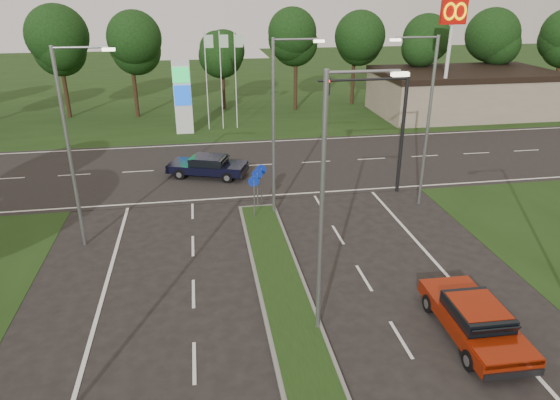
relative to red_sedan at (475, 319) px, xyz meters
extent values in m
cube|color=black|center=(-6.00, 50.20, -0.72)|extent=(160.00, 50.00, 0.02)
cube|color=black|center=(-6.00, 19.20, -0.72)|extent=(160.00, 12.00, 0.02)
cube|color=slate|center=(-6.00, -0.80, -0.66)|extent=(2.00, 26.00, 0.12)
cube|color=gray|center=(16.00, 31.20, 1.28)|extent=(16.00, 9.00, 4.00)
cylinder|color=gray|center=(-5.20, 1.20, 3.78)|extent=(0.16, 0.16, 9.00)
cylinder|color=gray|center=(-4.10, 1.20, 8.18)|extent=(2.20, 0.10, 0.10)
cube|color=#FFF2CC|center=(-3.00, 1.20, 8.08)|extent=(0.50, 0.22, 0.12)
cylinder|color=gray|center=(-5.20, 11.20, 3.78)|extent=(0.16, 0.16, 9.00)
cylinder|color=gray|center=(-4.10, 11.20, 8.18)|extent=(2.20, 0.10, 0.10)
cube|color=#FFF2CC|center=(-3.00, 11.20, 8.08)|extent=(0.50, 0.22, 0.12)
cylinder|color=gray|center=(-14.50, 9.20, 3.78)|extent=(0.16, 0.16, 9.00)
cylinder|color=gray|center=(-13.40, 9.20, 8.18)|extent=(2.20, 0.10, 0.10)
cube|color=#FFF2CC|center=(-12.30, 9.20, 8.08)|extent=(0.50, 0.22, 0.12)
cylinder|color=gray|center=(3.00, 11.20, 3.78)|extent=(0.16, 0.16, 9.00)
cylinder|color=gray|center=(1.90, 11.20, 8.18)|extent=(2.20, 0.10, 0.10)
cube|color=#FFF2CC|center=(0.80, 11.20, 8.08)|extent=(0.50, 0.22, 0.12)
cylinder|color=black|center=(2.50, 13.20, 2.78)|extent=(0.20, 0.20, 7.00)
cylinder|color=black|center=(0.00, 13.20, 5.88)|extent=(5.00, 0.14, 0.14)
cube|color=black|center=(-2.00, 13.20, 5.58)|extent=(0.28, 0.28, 0.90)
sphere|color=#FF190C|center=(-2.00, 13.02, 5.88)|extent=(0.20, 0.20, 0.20)
cylinder|color=gray|center=(-6.30, 10.70, 0.38)|extent=(0.06, 0.06, 2.20)
cylinder|color=#0C26A5|center=(-6.30, 10.70, 1.38)|extent=(0.56, 0.04, 0.56)
cylinder|color=gray|center=(-6.00, 11.70, 0.38)|extent=(0.06, 0.06, 2.20)
cylinder|color=#0C26A5|center=(-6.00, 11.70, 1.38)|extent=(0.56, 0.04, 0.56)
cylinder|color=gray|center=(-5.70, 12.40, 0.38)|extent=(0.06, 0.06, 2.20)
cylinder|color=#0C26A5|center=(-5.70, 12.40, 1.38)|extent=(0.56, 0.04, 0.56)
cube|color=silver|center=(-10.00, 28.20, 2.28)|extent=(1.40, 0.30, 6.00)
cube|color=#0CA53F|center=(-10.00, 28.02, 4.08)|extent=(1.30, 0.08, 1.20)
cube|color=#0C3FBF|center=(-10.00, 28.02, 2.48)|extent=(1.30, 0.08, 1.60)
cylinder|color=silver|center=(-8.00, 29.20, 3.28)|extent=(0.08, 0.08, 8.00)
cube|color=#B2D8B2|center=(-7.65, 29.20, 6.48)|extent=(0.70, 0.02, 1.00)
cylinder|color=silver|center=(-6.80, 29.20, 3.28)|extent=(0.08, 0.08, 8.00)
cube|color=#B2D8B2|center=(-6.45, 29.20, 6.48)|extent=(0.70, 0.02, 1.00)
cylinder|color=silver|center=(-5.60, 29.20, 3.28)|extent=(0.08, 0.08, 8.00)
cube|color=#B2D8B2|center=(-5.25, 29.20, 6.48)|extent=(0.70, 0.02, 1.00)
cylinder|color=silver|center=(12.00, 27.20, 4.28)|extent=(0.30, 0.30, 10.00)
cube|color=#BF0C07|center=(12.00, 27.20, 8.68)|extent=(2.20, 0.35, 2.00)
torus|color=#FFC600|center=(11.55, 26.98, 8.68)|extent=(1.06, 0.16, 1.06)
torus|color=#FFC600|center=(12.45, 26.98, 8.68)|extent=(1.06, 0.16, 1.06)
cylinder|color=black|center=(-6.00, 35.20, 1.48)|extent=(0.36, 0.36, 4.40)
sphere|color=black|center=(-6.00, 35.20, 5.78)|extent=(6.00, 6.00, 6.00)
sphere|color=black|center=(-5.70, 35.00, 6.78)|extent=(4.80, 4.80, 4.80)
cube|color=maroon|center=(0.00, 0.02, -0.11)|extent=(2.10, 4.90, 0.50)
cube|color=black|center=(0.00, -0.07, 0.36)|extent=(1.74, 2.17, 0.46)
cube|color=maroon|center=(0.00, -0.07, 0.60)|extent=(1.63, 1.78, 0.04)
cylinder|color=black|center=(-0.87, 1.60, -0.37)|extent=(0.24, 0.69, 0.68)
cylinder|color=black|center=(0.95, 1.55, -0.37)|extent=(0.24, 0.69, 0.68)
cylinder|color=black|center=(-0.95, -1.50, -0.37)|extent=(0.24, 0.69, 0.68)
cylinder|color=black|center=(0.87, -1.55, -0.37)|extent=(0.24, 0.69, 0.68)
cube|color=black|center=(-8.49, 17.59, -0.11)|extent=(5.23, 3.54, 0.50)
cube|color=black|center=(-8.40, 17.56, 0.36)|extent=(2.58, 2.32, 0.46)
cube|color=black|center=(-8.40, 17.56, 0.59)|extent=(2.19, 2.09, 0.04)
cylinder|color=black|center=(-10.26, 17.27, -0.37)|extent=(0.72, 0.44, 0.68)
cylinder|color=black|center=(-9.63, 18.98, -0.37)|extent=(0.72, 0.44, 0.68)
cylinder|color=black|center=(-7.35, 16.20, -0.37)|extent=(0.72, 0.44, 0.68)
cylinder|color=black|center=(-6.72, 17.91, -0.37)|extent=(0.72, 0.44, 0.68)
camera|label=1|loc=(-8.86, -12.77, 10.37)|focal=32.00mm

